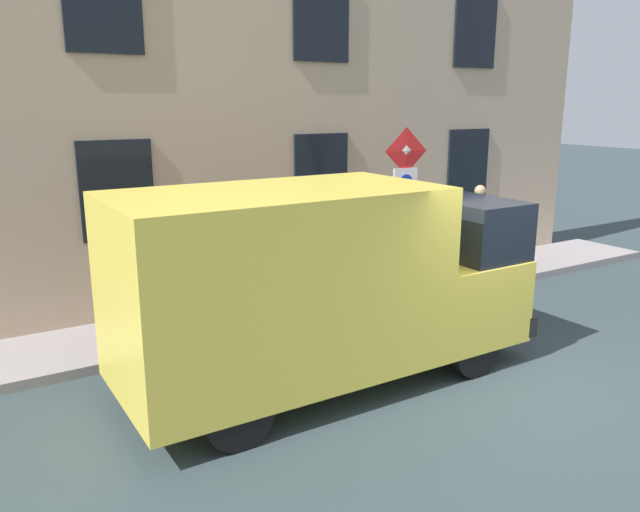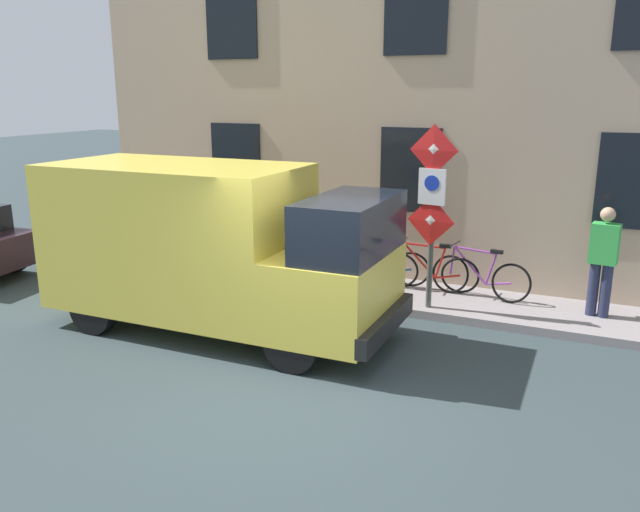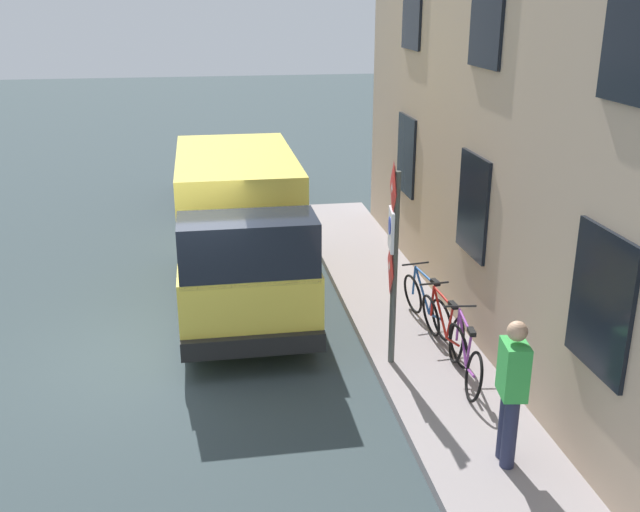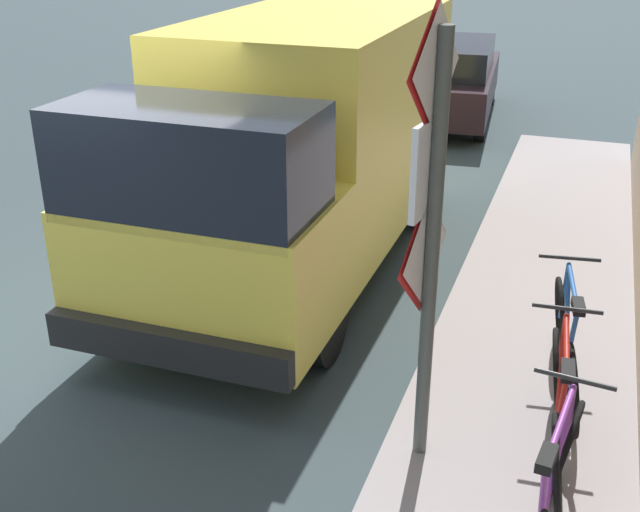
% 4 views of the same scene
% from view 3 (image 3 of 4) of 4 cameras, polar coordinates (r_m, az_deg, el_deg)
% --- Properties ---
extents(ground_plane, '(80.00, 80.00, 0.00)m').
position_cam_3_polar(ground_plane, '(11.08, -11.77, -8.04)').
color(ground_plane, '#323F42').
extents(sidewalk_slab, '(1.64, 15.15, 0.14)m').
position_cam_3_polar(sidewalk_slab, '(11.45, 7.35, -6.42)').
color(sidewalk_slab, gray).
rests_on(sidewalk_slab, ground_plane).
extents(building_facade, '(0.75, 13.15, 6.78)m').
position_cam_3_polar(building_facade, '(10.83, 14.16, 10.16)').
color(building_facade, tan).
rests_on(building_facade, ground_plane).
extents(sign_post_stacked, '(0.18, 0.56, 2.80)m').
position_cam_3_polar(sign_post_stacked, '(9.90, 5.61, 0.94)').
color(sign_post_stacked, '#474C47').
rests_on(sign_post_stacked, sidewalk_slab).
extents(delivery_van, '(2.01, 5.33, 2.50)m').
position_cam_3_polar(delivery_van, '(12.46, -6.29, 2.09)').
color(delivery_van, yellow).
rests_on(delivery_van, ground_plane).
extents(parked_hatchback, '(2.10, 4.14, 1.38)m').
position_cam_3_polar(parked_hatchback, '(19.02, -6.91, 6.37)').
color(parked_hatchback, black).
rests_on(parked_hatchback, ground_plane).
extents(bicycle_purple, '(0.47, 1.71, 0.89)m').
position_cam_3_polar(bicycle_purple, '(10.12, 11.23, -7.54)').
color(bicycle_purple, black).
rests_on(bicycle_purple, sidewalk_slab).
extents(bicycle_red, '(0.46, 1.72, 0.89)m').
position_cam_3_polar(bicycle_red, '(10.85, 9.66, -5.49)').
color(bicycle_red, black).
rests_on(bicycle_red, sidewalk_slab).
extents(bicycle_blue, '(0.48, 1.71, 0.89)m').
position_cam_3_polar(bicycle_blue, '(11.60, 8.31, -3.70)').
color(bicycle_blue, black).
rests_on(bicycle_blue, sidewalk_slab).
extents(pedestrian, '(0.32, 0.43, 1.72)m').
position_cam_3_polar(pedestrian, '(8.29, 14.72, -9.93)').
color(pedestrian, '#262B47').
rests_on(pedestrian, sidewalk_slab).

